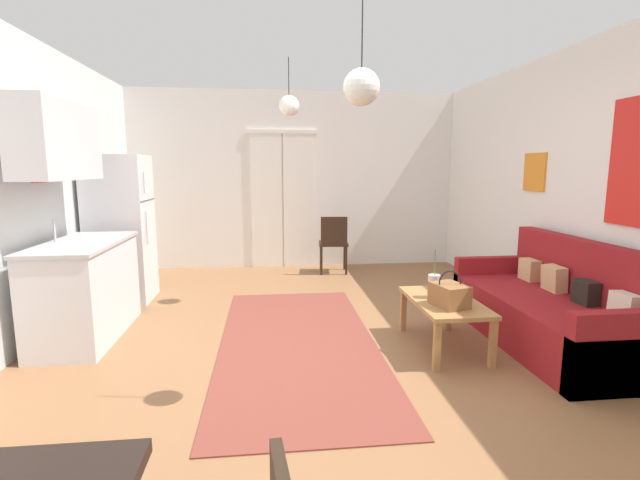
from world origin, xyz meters
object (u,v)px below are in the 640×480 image
Objects in this scene: accent_chair at (334,241)px; pendant_lamp_near at (361,87)px; couch at (554,312)px; pendant_lamp_far at (289,106)px; coffee_table at (444,306)px; refrigerator at (121,229)px; bamboo_vase at (434,286)px; handbag at (449,295)px.

pendant_lamp_near is (-0.37, -3.74, 1.53)m from accent_chair.
pendant_lamp_far reaches higher than couch.
coffee_table is 0.57× the size of refrigerator.
pendant_lamp_near reaches higher than refrigerator.
bamboo_vase is (-0.07, 0.08, 0.16)m from coffee_table.
coffee_table is 0.19m from bamboo_vase.
bamboo_vase is 0.50× the size of accent_chair.
pendant_lamp_near is at bearing -81.93° from pendant_lamp_far.
refrigerator is at bearing 156.62° from couch.
bamboo_vase is 0.69× the size of pendant_lamp_far.
refrigerator is 3.68m from pendant_lamp_near.
pendant_lamp_far reaches higher than bamboo_vase.
bamboo_vase and accent_chair have the same top height.
refrigerator is (-3.15, 1.97, 0.32)m from handbag.
pendant_lamp_near reaches higher than couch.
bamboo_vase is at bearing 129.16° from coffee_table.
couch reaches higher than accent_chair.
bamboo_vase is 2.83m from accent_chair.
couch is 4.60m from refrigerator.
coffee_table is at bearing 79.92° from handbag.
couch is 2.06× the size of coffee_table.
pendant_lamp_near reaches higher than accent_chair.
handbag is 3.73m from refrigerator.
coffee_table is (-1.01, 0.01, 0.09)m from couch.
pendant_lamp_far reaches higher than accent_chair.
refrigerator is 1.99× the size of accent_chair.
pendant_lamp_near is (-0.89, -0.69, 1.49)m from handbag.
refrigerator is at bearing 150.47° from coffee_table.
coffee_table is 1.57× the size of pendant_lamp_far.
pendant_lamp_near and pendant_lamp_far have the same top height.
bamboo_vase is at bearing 47.85° from pendant_lamp_near.
pendant_lamp_far reaches higher than refrigerator.
handbag is (-1.04, -0.16, 0.24)m from couch.
couch is at bearing 8.90° from handbag.
coffee_table is at bearing -48.96° from pendant_lamp_far.
pendant_lamp_far is at bearing 131.04° from coffee_table.
pendant_lamp_near is (-0.92, -0.86, 1.64)m from coffee_table.
accent_chair is (2.63, 1.07, -0.36)m from refrigerator.
pendant_lamp_near is (-1.93, -0.85, 1.73)m from couch.
coffee_table is 2.27× the size of bamboo_vase.
pendant_lamp_far is (-1.24, 1.43, 1.83)m from coffee_table.
accent_chair is (-0.48, 2.79, -0.05)m from bamboo_vase.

